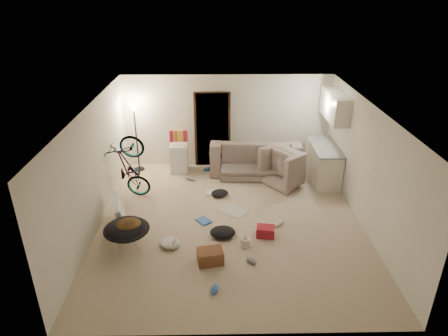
{
  "coord_description": "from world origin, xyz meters",
  "views": [
    {
      "loc": [
        -0.27,
        -7.22,
        4.65
      ],
      "look_at": [
        -0.13,
        0.6,
        0.99
      ],
      "focal_mm": 32.0,
      "sensor_mm": 36.0,
      "label": 1
    }
  ],
  "objects_px": {
    "tv_box": "(120,213)",
    "sofa": "(255,160)",
    "bicycle": "(131,181)",
    "armchair": "(291,169)",
    "drink_case_b": "(266,231)",
    "juicer": "(245,242)",
    "mini_fridge": "(179,158)",
    "drink_case_a": "(210,256)",
    "saucer_chair": "(127,233)",
    "floor_lamp": "(135,124)",
    "kitchen_counter": "(323,163)"
  },
  "relations": [
    {
      "from": "sofa",
      "to": "armchair",
      "type": "distance_m",
      "value": 1.02
    },
    {
      "from": "tv_box",
      "to": "bicycle",
      "type": "bearing_deg",
      "value": 74.17
    },
    {
      "from": "bicycle",
      "to": "drink_case_a",
      "type": "bearing_deg",
      "value": -135.91
    },
    {
      "from": "floor_lamp",
      "to": "drink_case_b",
      "type": "bearing_deg",
      "value": -45.91
    },
    {
      "from": "armchair",
      "to": "drink_case_a",
      "type": "distance_m",
      "value": 3.83
    },
    {
      "from": "bicycle",
      "to": "juicer",
      "type": "height_order",
      "value": "bicycle"
    },
    {
      "from": "bicycle",
      "to": "armchair",
      "type": "bearing_deg",
      "value": -71.76
    },
    {
      "from": "bicycle",
      "to": "saucer_chair",
      "type": "xyz_separation_m",
      "value": [
        0.31,
        -2.02,
        -0.07
      ]
    },
    {
      "from": "drink_case_a",
      "to": "juicer",
      "type": "height_order",
      "value": "drink_case_a"
    },
    {
      "from": "mini_fridge",
      "to": "tv_box",
      "type": "distance_m",
      "value": 2.82
    },
    {
      "from": "bicycle",
      "to": "drink_case_b",
      "type": "height_order",
      "value": "bicycle"
    },
    {
      "from": "sofa",
      "to": "mini_fridge",
      "type": "xyz_separation_m",
      "value": [
        -2.02,
        0.1,
        0.04
      ]
    },
    {
      "from": "sofa",
      "to": "drink_case_b",
      "type": "bearing_deg",
      "value": 92.66
    },
    {
      "from": "sofa",
      "to": "drink_case_b",
      "type": "height_order",
      "value": "sofa"
    },
    {
      "from": "tv_box",
      "to": "sofa",
      "type": "bearing_deg",
      "value": 24.13
    },
    {
      "from": "bicycle",
      "to": "juicer",
      "type": "distance_m",
      "value": 3.25
    },
    {
      "from": "bicycle",
      "to": "saucer_chair",
      "type": "distance_m",
      "value": 2.05
    },
    {
      "from": "saucer_chair",
      "to": "drink_case_a",
      "type": "distance_m",
      "value": 1.65
    },
    {
      "from": "armchair",
      "to": "drink_case_b",
      "type": "height_order",
      "value": "armchair"
    },
    {
      "from": "floor_lamp",
      "to": "drink_case_a",
      "type": "height_order",
      "value": "floor_lamp"
    },
    {
      "from": "mini_fridge",
      "to": "drink_case_a",
      "type": "distance_m",
      "value": 4.01
    },
    {
      "from": "armchair",
      "to": "tv_box",
      "type": "bearing_deg",
      "value": 79.98
    },
    {
      "from": "armchair",
      "to": "drink_case_a",
      "type": "xyz_separation_m",
      "value": [
        -2.01,
        -3.26,
        -0.21
      ]
    },
    {
      "from": "mini_fridge",
      "to": "saucer_chair",
      "type": "height_order",
      "value": "mini_fridge"
    },
    {
      "from": "drink_case_b",
      "to": "juicer",
      "type": "xyz_separation_m",
      "value": [
        -0.44,
        -0.35,
        -0.0
      ]
    },
    {
      "from": "sofa",
      "to": "drink_case_a",
      "type": "height_order",
      "value": "sofa"
    },
    {
      "from": "saucer_chair",
      "to": "tv_box",
      "type": "bearing_deg",
      "value": 110.65
    },
    {
      "from": "sofa",
      "to": "tv_box",
      "type": "height_order",
      "value": "sofa"
    },
    {
      "from": "armchair",
      "to": "drink_case_b",
      "type": "relative_size",
      "value": 2.94
    },
    {
      "from": "drink_case_a",
      "to": "drink_case_b",
      "type": "distance_m",
      "value": 1.37
    },
    {
      "from": "tv_box",
      "to": "juicer",
      "type": "height_order",
      "value": "tv_box"
    },
    {
      "from": "sofa",
      "to": "saucer_chair",
      "type": "bearing_deg",
      "value": 54.55
    },
    {
      "from": "bicycle",
      "to": "tv_box",
      "type": "height_order",
      "value": "bicycle"
    },
    {
      "from": "bicycle",
      "to": "drink_case_a",
      "type": "relative_size",
      "value": 3.59
    },
    {
      "from": "tv_box",
      "to": "drink_case_a",
      "type": "relative_size",
      "value": 1.93
    },
    {
      "from": "kitchen_counter",
      "to": "juicer",
      "type": "xyz_separation_m",
      "value": [
        -2.18,
        -2.88,
        -0.34
      ]
    },
    {
      "from": "drink_case_a",
      "to": "juicer",
      "type": "xyz_separation_m",
      "value": [
        0.67,
        0.47,
        -0.03
      ]
    },
    {
      "from": "kitchen_counter",
      "to": "tv_box",
      "type": "height_order",
      "value": "kitchen_counter"
    },
    {
      "from": "bicycle",
      "to": "saucer_chair",
      "type": "bearing_deg",
      "value": -164.53
    },
    {
      "from": "juicer",
      "to": "saucer_chair",
      "type": "bearing_deg",
      "value": -179.23
    },
    {
      "from": "armchair",
      "to": "saucer_chair",
      "type": "distance_m",
      "value": 4.56
    },
    {
      "from": "sofa",
      "to": "drink_case_a",
      "type": "distance_m",
      "value": 3.97
    },
    {
      "from": "kitchen_counter",
      "to": "juicer",
      "type": "distance_m",
      "value": 3.63
    },
    {
      "from": "armchair",
      "to": "tv_box",
      "type": "height_order",
      "value": "armchair"
    },
    {
      "from": "armchair",
      "to": "bicycle",
      "type": "relative_size",
      "value": 0.64
    },
    {
      "from": "floor_lamp",
      "to": "tv_box",
      "type": "distance_m",
      "value": 2.92
    },
    {
      "from": "floor_lamp",
      "to": "drink_case_a",
      "type": "relative_size",
      "value": 3.96
    },
    {
      "from": "sofa",
      "to": "mini_fridge",
      "type": "bearing_deg",
      "value": 0.6
    },
    {
      "from": "floor_lamp",
      "to": "drink_case_b",
      "type": "height_order",
      "value": "floor_lamp"
    },
    {
      "from": "armchair",
      "to": "bicycle",
      "type": "distance_m",
      "value": 3.97
    }
  ]
}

